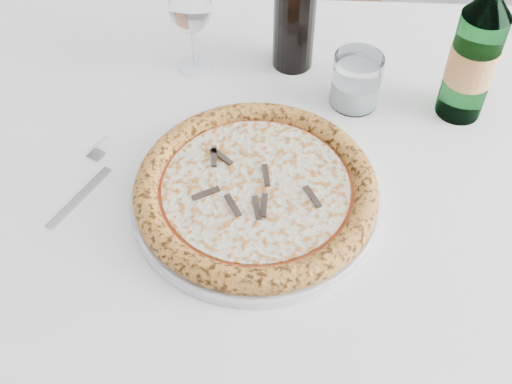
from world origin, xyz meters
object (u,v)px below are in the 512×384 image
Objects in this scene: dining_table at (263,190)px; pizza at (256,189)px; wine_bottle at (295,2)px; wine_glass at (191,10)px; tumbler at (356,83)px; plate at (256,197)px; beer_bottle at (475,54)px.

pizza is (-0.00, -0.10, 0.12)m from dining_table.
wine_bottle is at bearing 85.43° from pizza.
wine_glass is 1.80× the size of tumbler.
dining_table is 4.28× the size of pizza.
wine_bottle reaches higher than plate.
tumbler is 0.16m from wine_bottle.
wine_glass reaches higher than pizza.
pizza is at bearing -120.04° from tumbler.
wine_glass is at bearing 115.78° from plate.
plate is at bearing -64.22° from wine_glass.
wine_glass is at bearing 126.47° from dining_table.
pizza is at bearing -142.84° from beer_bottle.
plate is at bearing 18.31° from pizza.
pizza is 0.27m from tumbler.
tumbler is at bearing -12.07° from wine_glass.
plate is 0.02m from pizza.
dining_table is 0.15m from pizza.
wine_glass is at bearing -169.44° from wine_bottle.
pizza reaches higher than plate.
wine_bottle reaches higher than beer_bottle.
dining_table is at bearing -156.99° from beer_bottle.
wine_glass is 0.29m from tumbler.
dining_table is 9.21× the size of wine_glass.
pizza is (-0.00, -0.00, 0.02)m from plate.
pizza reaches higher than dining_table.
plate is 0.27m from tumbler.
wine_bottle is (0.03, 0.32, 0.11)m from plate.
plate is 1.25× the size of wine_bottle.
beer_bottle reaches higher than wine_glass.
tumbler is 0.31× the size of wine_bottle.
plate is 4.00× the size of tumbler.
wine_glass is 0.44m from beer_bottle.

